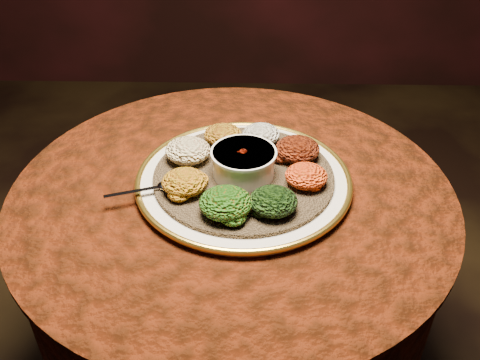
{
  "coord_description": "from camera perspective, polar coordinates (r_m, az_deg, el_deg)",
  "views": [
    {
      "loc": [
        0.04,
        -0.92,
        1.44
      ],
      "look_at": [
        0.02,
        -0.0,
        0.76
      ],
      "focal_mm": 40.0,
      "sensor_mm": 36.0,
      "label": 1
    }
  ],
  "objects": [
    {
      "name": "spoon",
      "position": [
        1.12,
        -8.25,
        -0.67
      ],
      "size": [
        0.15,
        0.06,
        0.01
      ],
      "rotation": [
        0.0,
        0.0,
        -2.82
      ],
      "color": "silver",
      "rests_on": "injera"
    },
    {
      "name": "portion_kitfo",
      "position": [
        1.2,
        6.14,
        3.3
      ],
      "size": [
        0.1,
        0.09,
        0.05
      ],
      "primitive_type": "ellipsoid",
      "color": "black",
      "rests_on": "injera"
    },
    {
      "name": "portion_timatim",
      "position": [
        1.19,
        -5.57,
        3.15
      ],
      "size": [
        0.1,
        0.1,
        0.05
      ],
      "primitive_type": "ellipsoid",
      "color": "maroon",
      "rests_on": "injera"
    },
    {
      "name": "stew_bowl",
      "position": [
        1.13,
        0.39,
        2.03
      ],
      "size": [
        0.14,
        0.14,
        0.06
      ],
      "color": "silver",
      "rests_on": "injera"
    },
    {
      "name": "portion_ayib",
      "position": [
        1.25,
        2.25,
        4.89
      ],
      "size": [
        0.09,
        0.08,
        0.04
      ],
      "primitive_type": "ellipsoid",
      "color": "beige",
      "rests_on": "injera"
    },
    {
      "name": "injera",
      "position": [
        1.15,
        0.38,
        0.44
      ],
      "size": [
        0.45,
        0.45,
        0.01
      ],
      "primitive_type": "cylinder",
      "rotation": [
        0.0,
        0.0,
        0.18
      ],
      "color": "brown",
      "rests_on": "platter"
    },
    {
      "name": "portion_kik",
      "position": [
        1.1,
        -5.94,
        -0.23
      ],
      "size": [
        0.09,
        0.09,
        0.05
      ],
      "primitive_type": "ellipsoid",
      "color": "#BA6510",
      "rests_on": "injera"
    },
    {
      "name": "portion_shiro",
      "position": [
        1.25,
        -1.82,
        4.84
      ],
      "size": [
        0.09,
        0.08,
        0.04
      ],
      "primitive_type": "ellipsoid",
      "color": "#986E12",
      "rests_on": "injera"
    },
    {
      "name": "table",
      "position": [
        1.27,
        -0.8,
        -7.32
      ],
      "size": [
        0.96,
        0.96,
        0.73
      ],
      "color": "black",
      "rests_on": "ground"
    },
    {
      "name": "portion_tikil",
      "position": [
        1.12,
        7.08,
        0.44
      ],
      "size": [
        0.09,
        0.08,
        0.04
      ],
      "primitive_type": "ellipsoid",
      "color": "#A7630D",
      "rests_on": "injera"
    },
    {
      "name": "portion_gomen",
      "position": [
        1.04,
        3.57,
        -2.27
      ],
      "size": [
        0.1,
        0.09,
        0.05
      ],
      "primitive_type": "ellipsoid",
      "color": "black",
      "rests_on": "injera"
    },
    {
      "name": "portion_mixveg",
      "position": [
        1.03,
        -1.53,
        -2.46
      ],
      "size": [
        0.1,
        0.1,
        0.05
      ],
      "primitive_type": "ellipsoid",
      "color": "#A13A0A",
      "rests_on": "injera"
    },
    {
      "name": "platter",
      "position": [
        1.16,
        0.38,
        0.01
      ],
      "size": [
        0.47,
        0.47,
        0.02
      ],
      "rotation": [
        0.0,
        0.0,
        -0.03
      ],
      "color": "beige",
      "rests_on": "table"
    }
  ]
}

